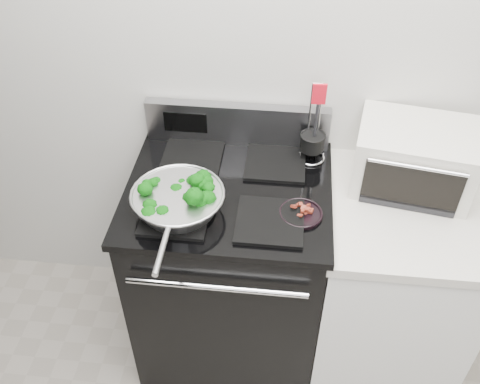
# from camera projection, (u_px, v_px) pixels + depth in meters

# --- Properties ---
(back_wall) EXTENTS (4.00, 0.02, 2.70)m
(back_wall) POSITION_uv_depth(u_px,v_px,m) (317.00, 55.00, 2.01)
(back_wall) COLOR #B9B8B0
(back_wall) RESTS_ON ground
(gas_range) EXTENTS (0.79, 0.69, 1.13)m
(gas_range) POSITION_uv_depth(u_px,v_px,m) (230.00, 267.00, 2.35)
(gas_range) COLOR black
(gas_range) RESTS_ON floor
(counter) EXTENTS (0.62, 0.68, 0.92)m
(counter) POSITION_uv_depth(u_px,v_px,m) (387.00, 285.00, 2.31)
(counter) COLOR white
(counter) RESTS_ON floor
(skillet) EXTENTS (0.34, 0.54, 0.07)m
(skillet) POSITION_uv_depth(u_px,v_px,m) (178.00, 200.00, 1.91)
(skillet) COLOR silver
(skillet) RESTS_ON gas_range
(broccoli_pile) EXTENTS (0.27, 0.27, 0.09)m
(broccoli_pile) POSITION_uv_depth(u_px,v_px,m) (178.00, 196.00, 1.90)
(broccoli_pile) COLOR black
(broccoli_pile) RESTS_ON skillet
(bacon_plate) EXTENTS (0.16, 0.16, 0.04)m
(bacon_plate) POSITION_uv_depth(u_px,v_px,m) (301.00, 211.00, 1.92)
(bacon_plate) COLOR black
(bacon_plate) RESTS_ON gas_range
(utensil_holder) EXTENTS (0.11, 0.11, 0.35)m
(utensil_holder) POSITION_uv_depth(u_px,v_px,m) (312.00, 146.00, 2.14)
(utensil_holder) COLOR silver
(utensil_holder) RESTS_ON gas_range
(toaster_oven) EXTENTS (0.48, 0.39, 0.25)m
(toaster_oven) POSITION_uv_depth(u_px,v_px,m) (414.00, 158.00, 2.03)
(toaster_oven) COLOR silver
(toaster_oven) RESTS_ON counter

